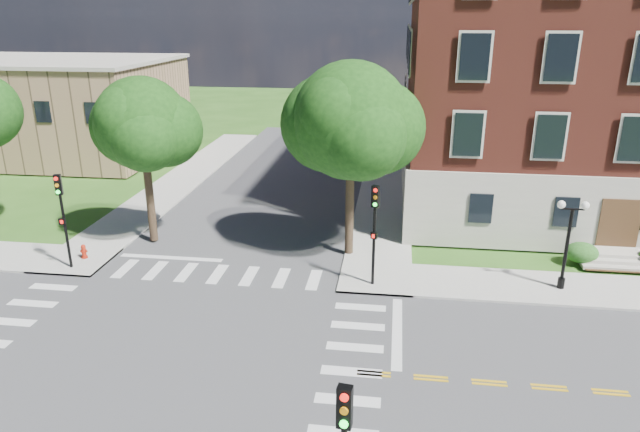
# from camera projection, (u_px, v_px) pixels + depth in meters

# --- Properties ---
(ground) EXTENTS (160.00, 160.00, 0.00)m
(ground) POSITION_uv_depth(u_px,v_px,m) (159.00, 357.00, 21.29)
(ground) COLOR #2A5317
(ground) RESTS_ON ground
(road_ew) EXTENTS (90.00, 12.00, 0.01)m
(road_ew) POSITION_uv_depth(u_px,v_px,m) (159.00, 357.00, 21.29)
(road_ew) COLOR #3D3D3F
(road_ew) RESTS_ON ground
(road_ns) EXTENTS (12.00, 90.00, 0.01)m
(road_ns) POSITION_uv_depth(u_px,v_px,m) (159.00, 357.00, 21.29)
(road_ns) COLOR #3D3D3F
(road_ns) RESTS_ON ground
(sidewalk_ne) EXTENTS (34.00, 34.00, 0.12)m
(sidewalk_ne) POSITION_uv_depth(u_px,v_px,m) (511.00, 229.00, 33.68)
(sidewalk_ne) COLOR #9E9B93
(sidewalk_ne) RESTS_ON ground
(sidewalk_nw) EXTENTS (34.00, 34.00, 0.12)m
(sidewalk_nw) POSITION_uv_depth(u_px,v_px,m) (29.00, 207.00, 37.56)
(sidewalk_nw) COLOR #9E9B93
(sidewalk_nw) RESTS_ON ground
(crosswalk_east) EXTENTS (2.20, 10.20, 0.02)m
(crosswalk_east) POSITION_uv_depth(u_px,v_px,m) (351.00, 372.00, 20.38)
(crosswalk_east) COLOR silver
(crosswalk_east) RESTS_ON ground
(stop_bar_east) EXTENTS (0.40, 5.50, 0.00)m
(stop_bar_east) POSITION_uv_depth(u_px,v_px,m) (397.00, 332.00, 22.98)
(stop_bar_east) COLOR silver
(stop_bar_east) RESTS_ON ground
(secondary_building) EXTENTS (20.40, 15.40, 8.30)m
(secondary_building) POSITION_uv_depth(u_px,v_px,m) (53.00, 107.00, 50.62)
(secondary_building) COLOR #917150
(secondary_building) RESTS_ON ground
(tree_c) EXTENTS (4.90, 4.90, 9.01)m
(tree_c) POSITION_uv_depth(u_px,v_px,m) (142.00, 124.00, 29.79)
(tree_c) COLOR black
(tree_c) RESTS_ON ground
(tree_d) EXTENTS (5.86, 5.86, 9.95)m
(tree_d) POSITION_uv_depth(u_px,v_px,m) (351.00, 121.00, 27.94)
(tree_d) COLOR black
(tree_d) RESTS_ON ground
(traffic_signal_ne) EXTENTS (0.38, 0.46, 4.80)m
(traffic_signal_ne) POSITION_uv_depth(u_px,v_px,m) (374.00, 223.00, 25.75)
(traffic_signal_ne) COLOR black
(traffic_signal_ne) RESTS_ON ground
(traffic_signal_nw) EXTENTS (0.37, 0.44, 4.80)m
(traffic_signal_nw) POSITION_uv_depth(u_px,v_px,m) (62.00, 209.00, 27.51)
(traffic_signal_nw) COLOR black
(traffic_signal_nw) RESTS_ON ground
(twin_lamp_west) EXTENTS (1.36, 0.36, 4.23)m
(twin_lamp_west) POSITION_uv_depth(u_px,v_px,m) (568.00, 240.00, 25.58)
(twin_lamp_west) COLOR black
(twin_lamp_west) RESTS_ON ground
(fire_hydrant) EXTENTS (0.35, 0.35, 0.75)m
(fire_hydrant) POSITION_uv_depth(u_px,v_px,m) (84.00, 252.00, 29.49)
(fire_hydrant) COLOR #A31E0C
(fire_hydrant) RESTS_ON ground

